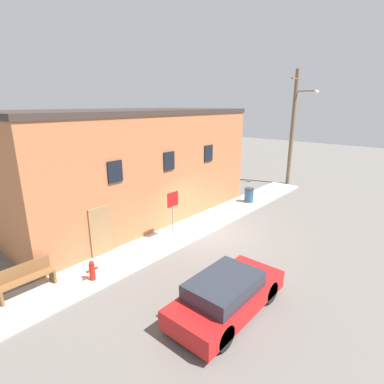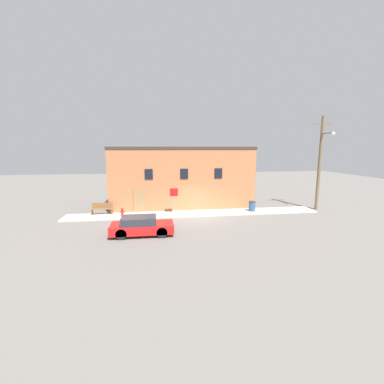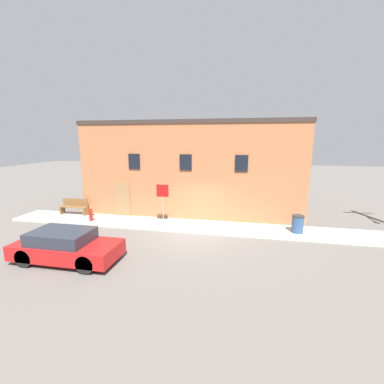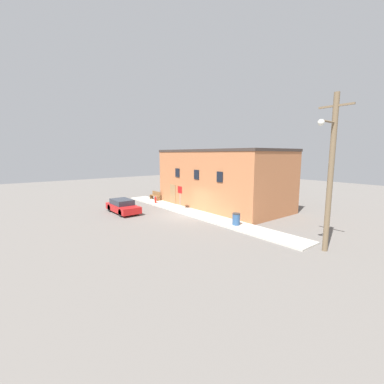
{
  "view_description": "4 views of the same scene",
  "coord_description": "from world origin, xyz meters",
  "px_view_note": "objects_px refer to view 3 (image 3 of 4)",
  "views": [
    {
      "loc": [
        -11.03,
        -8.27,
        6.21
      ],
      "look_at": [
        -0.24,
        1.03,
        2.0
      ],
      "focal_mm": 28.0,
      "sensor_mm": 36.0,
      "label": 1
    },
    {
      "loc": [
        -3.33,
        -20.85,
        5.77
      ],
      "look_at": [
        -0.24,
        1.03,
        2.0
      ],
      "focal_mm": 24.0,
      "sensor_mm": 36.0,
      "label": 2
    },
    {
      "loc": [
        2.43,
        -12.35,
        4.78
      ],
      "look_at": [
        -0.24,
        1.03,
        2.0
      ],
      "focal_mm": 24.0,
      "sensor_mm": 36.0,
      "label": 3
    },
    {
      "loc": [
        18.04,
        -13.43,
        5.46
      ],
      "look_at": [
        -0.24,
        1.03,
        2.0
      ],
      "focal_mm": 24.0,
      "sensor_mm": 36.0,
      "label": 4
    }
  ],
  "objects_px": {
    "trash_bin": "(298,224)",
    "parked_car": "(66,246)",
    "bench": "(74,207)",
    "stop_sign": "(163,197)",
    "fire_hydrant": "(91,215)"
  },
  "relations": [
    {
      "from": "stop_sign",
      "to": "trash_bin",
      "type": "xyz_separation_m",
      "value": [
        7.12,
        0.13,
        -1.14
      ]
    },
    {
      "from": "stop_sign",
      "to": "trash_bin",
      "type": "relative_size",
      "value": 2.5
    },
    {
      "from": "fire_hydrant",
      "to": "parked_car",
      "type": "relative_size",
      "value": 0.18
    },
    {
      "from": "stop_sign",
      "to": "bench",
      "type": "distance_m",
      "value": 6.33
    },
    {
      "from": "trash_bin",
      "to": "bench",
      "type": "bearing_deg",
      "value": 176.89
    },
    {
      "from": "fire_hydrant",
      "to": "trash_bin",
      "type": "distance_m",
      "value": 11.48
    },
    {
      "from": "bench",
      "to": "parked_car",
      "type": "xyz_separation_m",
      "value": [
        3.64,
        -5.61,
        0.01
      ]
    },
    {
      "from": "fire_hydrant",
      "to": "trash_bin",
      "type": "height_order",
      "value": "trash_bin"
    },
    {
      "from": "fire_hydrant",
      "to": "bench",
      "type": "distance_m",
      "value": 2.1
    },
    {
      "from": "trash_bin",
      "to": "parked_car",
      "type": "height_order",
      "value": "parked_car"
    },
    {
      "from": "bench",
      "to": "trash_bin",
      "type": "height_order",
      "value": "bench"
    },
    {
      "from": "fire_hydrant",
      "to": "stop_sign",
      "type": "distance_m",
      "value": 4.53
    },
    {
      "from": "fire_hydrant",
      "to": "bench",
      "type": "height_order",
      "value": "bench"
    },
    {
      "from": "bench",
      "to": "parked_car",
      "type": "relative_size",
      "value": 0.42
    },
    {
      "from": "trash_bin",
      "to": "parked_car",
      "type": "xyz_separation_m",
      "value": [
        -9.66,
        -4.89,
        0.05
      ]
    }
  ]
}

